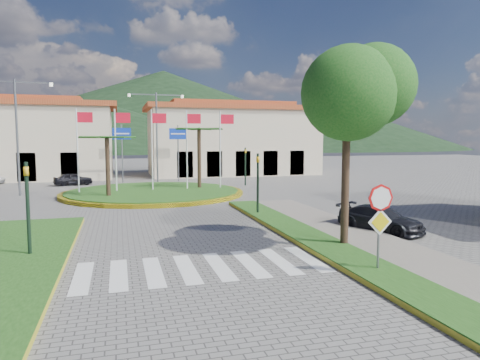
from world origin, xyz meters
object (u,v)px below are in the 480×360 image
object	(u,v)px
roundabout_island	(153,192)
car_dark_b	(239,170)
stop_sign	(380,214)
car_side_right	(380,219)
car_dark_a	(73,179)
deciduous_tree	(347,104)

from	to	relation	value
roundabout_island	car_dark_b	size ratio (longest dim) A/B	3.23
roundabout_island	stop_sign	xyz separation A→B (m)	(4.90, -20.04, 1.62)
stop_sign	car_side_right	world-z (taller)	stop_sign
car_side_right	car_dark_a	bearing A→B (deg)	97.13
stop_sign	deciduous_tree	distance (m)	4.59
car_dark_a	car_dark_b	size ratio (longest dim) A/B	0.79
car_dark_a	car_dark_b	world-z (taller)	car_dark_b
roundabout_island	car_dark_b	distance (m)	16.67
car_dark_a	car_side_right	bearing A→B (deg)	-165.92
stop_sign	car_dark_a	xyz separation A→B (m)	(-11.00, 28.19, -1.26)
car_dark_a	car_side_right	distance (m)	27.30
roundabout_island	car_dark_b	xyz separation A→B (m)	(10.01, 13.32, 0.48)
car_dark_a	car_dark_b	xyz separation A→B (m)	(16.12, 5.16, 0.12)
roundabout_island	car_dark_a	distance (m)	10.20
roundabout_island	car_side_right	world-z (taller)	roundabout_island
stop_sign	car_dark_b	xyz separation A→B (m)	(5.12, 33.35, -1.14)
deciduous_tree	car_dark_a	xyz separation A→B (m)	(-11.60, 25.16, -4.64)
car_dark_b	car_side_right	distance (m)	28.37
roundabout_island	deciduous_tree	world-z (taller)	deciduous_tree
car_dark_a	car_side_right	xyz separation A→B (m)	(14.46, -23.16, 0.01)
deciduous_tree	roundabout_island	bearing A→B (deg)	107.91
roundabout_island	car_dark_a	xyz separation A→B (m)	(-6.11, 8.16, 0.36)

